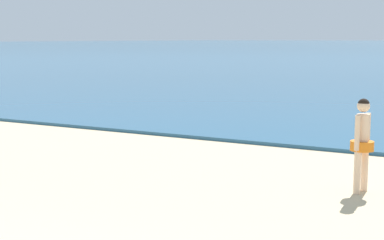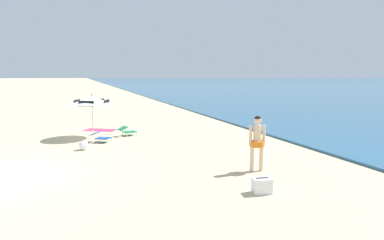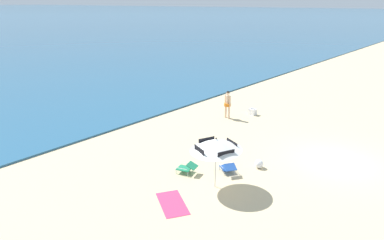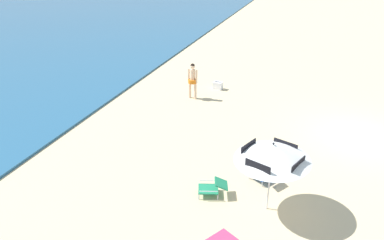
{
  "view_description": "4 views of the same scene",
  "coord_description": "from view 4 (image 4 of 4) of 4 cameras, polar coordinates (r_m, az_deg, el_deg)",
  "views": [
    {
      "loc": [
        4.42,
        -3.41,
        2.93
      ],
      "look_at": [
        -0.51,
        5.59,
        1.5
      ],
      "focal_mm": 54.91,
      "sensor_mm": 36.0,
      "label": 1
    },
    {
      "loc": [
        10.5,
        2.45,
        3.07
      ],
      "look_at": [
        -2.1,
        6.99,
        1.16
      ],
      "focal_mm": 29.21,
      "sensor_mm": 36.0,
      "label": 2
    },
    {
      "loc": [
        -15.89,
        -4.46,
        7.21
      ],
      "look_at": [
        -2.2,
        7.17,
        1.08
      ],
      "focal_mm": 32.6,
      "sensor_mm": 36.0,
      "label": 3
    },
    {
      "loc": [
        -14.36,
        2.45,
        6.75
      ],
      "look_at": [
        -2.42,
        6.33,
        0.93
      ],
      "focal_mm": 34.04,
      "sensor_mm": 36.0,
      "label": 4
    }
  ],
  "objects": [
    {
      "name": "cooler_box",
      "position": [
        19.72,
        4.08,
        5.41
      ],
      "size": [
        0.42,
        0.54,
        0.43
      ],
      "color": "white",
      "rests_on": "ground"
    },
    {
      "name": "lounge_chair_beside_umbrella",
      "position": [
        11.21,
        3.27,
        -10.45
      ],
      "size": [
        0.76,
        0.99,
        0.51
      ],
      "color": "#1E7F56",
      "rests_on": "ground"
    },
    {
      "name": "beach_umbrella_striped_main",
      "position": [
        10.01,
        12.51,
        -4.97
      ],
      "size": [
        2.89,
        2.88,
        2.16
      ],
      "color": "silver",
      "rests_on": "ground"
    },
    {
      "name": "person_standing_near_shore",
      "position": [
        18.11,
        0.09,
        6.52
      ],
      "size": [
        0.44,
        0.53,
        1.81
      ],
      "color": "beige",
      "rests_on": "ground"
    },
    {
      "name": "ground_plane",
      "position": [
        16.05,
        24.96,
        -2.49
      ],
      "size": [
        800.0,
        800.0,
        0.0
      ],
      "primitive_type": "plane",
      "color": "#D1BA8E"
    },
    {
      "name": "beach_ball",
      "position": [
        13.14,
        15.38,
        -6.04
      ],
      "size": [
        0.39,
        0.39,
        0.39
      ],
      "primitive_type": "sphere",
      "color": "white",
      "rests_on": "ground"
    },
    {
      "name": "lounge_chair_under_umbrella",
      "position": [
        11.98,
        11.24,
        -8.39
      ],
      "size": [
        0.92,
        1.01,
        0.51
      ],
      "color": "#1E4799",
      "rests_on": "ground"
    }
  ]
}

